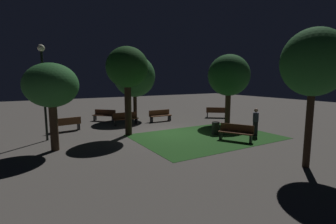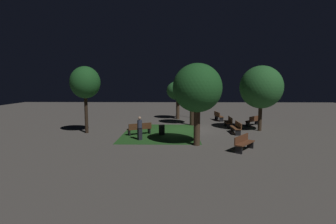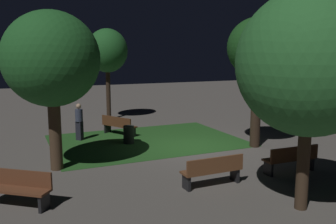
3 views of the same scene
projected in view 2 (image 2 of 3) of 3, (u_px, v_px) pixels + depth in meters
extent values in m
plane|color=#56514C|center=(183.00, 130.00, 21.69)|extent=(60.00, 60.00, 0.00)
cube|color=#23511E|center=(160.00, 133.00, 20.49)|extent=(7.88, 5.61, 0.01)
cube|color=brown|center=(235.00, 128.00, 20.15)|extent=(1.80, 0.50, 0.06)
cube|color=brown|center=(238.00, 125.00, 20.12)|extent=(1.80, 0.08, 0.40)
cube|color=black|center=(238.00, 133.00, 19.38)|extent=(0.08, 0.38, 0.42)
cube|color=black|center=(233.00, 129.00, 20.97)|extent=(0.08, 0.38, 0.42)
cube|color=#512D19|center=(228.00, 122.00, 22.98)|extent=(1.82, 0.54, 0.06)
cube|color=#512D19|center=(230.00, 119.00, 22.95)|extent=(1.80, 0.12, 0.40)
cube|color=black|center=(229.00, 126.00, 22.22)|extent=(0.09, 0.39, 0.42)
cube|color=black|center=(226.00, 123.00, 23.80)|extent=(0.09, 0.39, 0.42)
cube|color=brown|center=(245.00, 143.00, 15.04)|extent=(1.71, 1.48, 0.06)
cube|color=brown|center=(241.00, 139.00, 15.15)|extent=(1.46, 1.15, 0.40)
cube|color=black|center=(250.00, 145.00, 15.69)|extent=(0.30, 0.35, 0.42)
cube|color=black|center=(239.00, 150.00, 14.45)|extent=(0.30, 0.35, 0.42)
cube|color=#512D19|center=(139.00, 129.00, 19.73)|extent=(1.29, 1.81, 0.06)
cube|color=#512D19|center=(140.00, 126.00, 19.51)|extent=(0.92, 1.61, 0.40)
cube|color=black|center=(129.00, 133.00, 19.38)|extent=(0.37, 0.26, 0.42)
cube|color=black|center=(149.00, 131.00, 20.12)|extent=(0.37, 0.26, 0.42)
cube|color=brown|center=(219.00, 116.00, 27.01)|extent=(1.85, 0.72, 0.06)
cube|color=brown|center=(217.00, 114.00, 26.96)|extent=(1.79, 0.30, 0.40)
cube|color=black|center=(217.00, 117.00, 27.82)|extent=(0.13, 0.39, 0.42)
cube|color=black|center=(221.00, 120.00, 26.25)|extent=(0.13, 0.39, 0.42)
cube|color=brown|center=(252.00, 121.00, 23.84)|extent=(1.61, 1.62, 0.06)
cube|color=brown|center=(255.00, 118.00, 23.66)|extent=(1.31, 1.32, 0.40)
cube|color=#2D2D33|center=(248.00, 124.00, 23.32)|extent=(0.33, 0.33, 0.42)
cube|color=#2D2D33|center=(257.00, 122.00, 24.41)|extent=(0.33, 0.33, 0.42)
cylinder|color=#423021|center=(178.00, 108.00, 28.04)|extent=(0.36, 0.36, 2.37)
ellipsoid|color=#28662D|center=(178.00, 91.00, 27.83)|extent=(2.38, 2.38, 2.00)
cylinder|color=#2D2116|center=(192.00, 107.00, 23.88)|extent=(0.40, 0.40, 3.30)
ellipsoid|color=#194719|center=(192.00, 81.00, 23.62)|extent=(2.41, 2.41, 2.34)
cylinder|color=#38281C|center=(260.00, 115.00, 21.19)|extent=(0.30, 0.30, 2.59)
ellipsoid|color=#28662D|center=(261.00, 87.00, 20.94)|extent=(3.36, 3.36, 3.39)
cylinder|color=#2D2116|center=(86.00, 112.00, 20.25)|extent=(0.25, 0.25, 3.27)
ellipsoid|color=#1E5623|center=(85.00, 82.00, 20.00)|extent=(2.27, 2.27, 2.43)
cylinder|color=#423021|center=(197.00, 124.00, 16.28)|extent=(0.39, 0.39, 2.73)
ellipsoid|color=#1E5623|center=(197.00, 88.00, 16.03)|extent=(3.00, 3.00, 2.98)
cylinder|color=black|center=(199.00, 97.00, 28.03)|extent=(0.12, 0.12, 4.73)
sphere|color=#F2EDCC|center=(199.00, 73.00, 27.75)|extent=(0.36, 0.36, 0.36)
cylinder|color=black|center=(162.00, 130.00, 19.60)|extent=(0.45, 0.45, 0.75)
cube|color=black|center=(140.00, 134.00, 17.86)|extent=(0.33, 0.34, 0.84)
cylinder|color=#33384C|center=(140.00, 124.00, 17.79)|extent=(0.32, 0.32, 0.52)
sphere|color=tan|center=(140.00, 118.00, 17.74)|extent=(0.22, 0.22, 0.22)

